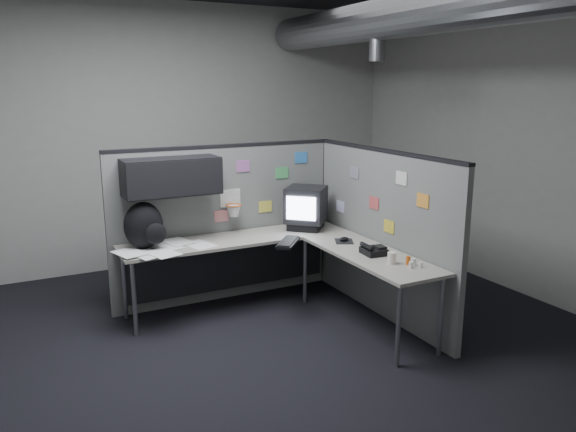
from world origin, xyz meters
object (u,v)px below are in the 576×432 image
monitor (306,207)px  keyboard (288,242)px  desk (271,253)px  backpack (145,226)px  phone (373,250)px

monitor → keyboard: bearing=-136.2°
monitor → desk: bearing=-153.6°
monitor → backpack: 1.69m
monitor → phone: 1.12m
monitor → backpack: size_ratio=1.24×
desk → phone: 1.04m
monitor → keyboard: 0.67m
desk → monitor: 0.72m
desk → backpack: size_ratio=5.23×
keyboard → phone: phone is taller
phone → keyboard: bearing=144.2°
desk → keyboard: size_ratio=5.62×
desk → monitor: bearing=28.3°
monitor → phone: (0.08, -1.10, -0.19)m
phone → backpack: 2.11m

